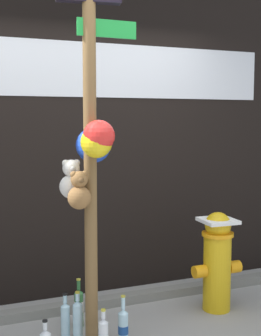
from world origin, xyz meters
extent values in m
cube|color=black|center=(0.00, 1.52, 1.89)|extent=(10.00, 0.20, 3.78)
cube|color=silver|center=(-0.08, 1.41, 2.07)|extent=(3.85, 0.01, 0.49)
cube|color=slate|center=(0.00, 1.05, 0.04)|extent=(8.00, 0.12, 0.08)
cylinder|color=brown|center=(-0.23, 0.44, 1.35)|extent=(0.09, 0.09, 2.69)
cube|color=#198C33|center=(-0.10, 0.44, 2.25)|extent=(0.43, 0.02, 0.12)
sphere|color=blue|center=(-0.17, 0.54, 1.44)|extent=(0.25, 0.25, 0.25)
sphere|color=red|center=(-0.21, 0.30, 1.52)|extent=(0.22, 0.22, 0.22)
sphere|color=yellow|center=(-0.22, 0.32, 1.48)|extent=(0.22, 0.22, 0.22)
sphere|color=brown|center=(-0.33, 0.36, 1.10)|extent=(0.16, 0.16, 0.16)
sphere|color=brown|center=(-0.33, 0.36, 1.22)|extent=(0.12, 0.12, 0.12)
sphere|color=brown|center=(-0.37, 0.36, 1.26)|extent=(0.05, 0.05, 0.05)
sphere|color=brown|center=(-0.29, 0.36, 1.26)|extent=(0.05, 0.05, 0.05)
sphere|color=brown|center=(-0.33, 0.31, 1.22)|extent=(0.04, 0.04, 0.04)
sphere|color=silver|center=(-0.35, 0.50, 1.16)|extent=(0.17, 0.17, 0.17)
sphere|color=silver|center=(-0.35, 0.50, 1.29)|extent=(0.12, 0.12, 0.12)
sphere|color=silver|center=(-0.39, 0.50, 1.32)|extent=(0.05, 0.05, 0.05)
sphere|color=silver|center=(-0.31, 0.50, 1.32)|extent=(0.05, 0.05, 0.05)
sphere|color=#9D9992|center=(-0.35, 0.45, 1.29)|extent=(0.04, 0.04, 0.04)
cylinder|color=gold|center=(0.95, 0.64, 0.32)|extent=(0.23, 0.23, 0.65)
cylinder|color=orange|center=(0.95, 0.64, 0.66)|extent=(0.27, 0.27, 0.03)
sphere|color=gold|center=(0.95, 0.64, 0.74)|extent=(0.22, 0.22, 0.22)
cylinder|color=orange|center=(0.78, 0.64, 0.36)|extent=(0.11, 0.11, 0.11)
cylinder|color=orange|center=(1.12, 0.64, 0.36)|extent=(0.11, 0.11, 0.11)
cube|color=white|center=(0.95, 0.64, 0.78)|extent=(0.29, 0.29, 0.03)
cylinder|color=#B2DBEA|center=(-0.39, 0.58, 0.13)|extent=(0.07, 0.07, 0.26)
cone|color=#B2DBEA|center=(-0.39, 0.58, 0.27)|extent=(0.07, 0.07, 0.03)
cylinder|color=#B2DBEA|center=(-0.39, 0.58, 0.31)|extent=(0.03, 0.03, 0.06)
cylinder|color=black|center=(-0.39, 0.58, 0.35)|extent=(0.03, 0.03, 0.01)
cone|color=silver|center=(-0.59, 0.31, 0.21)|extent=(0.08, 0.08, 0.03)
cylinder|color=silver|center=(-0.59, 0.31, 0.25)|extent=(0.03, 0.03, 0.06)
cylinder|color=black|center=(-0.59, 0.31, 0.29)|extent=(0.04, 0.04, 0.01)
cylinder|color=#337038|center=(-0.24, 0.76, 0.14)|extent=(0.07, 0.07, 0.27)
cone|color=#337038|center=(-0.24, 0.76, 0.29)|extent=(0.07, 0.07, 0.03)
cylinder|color=#337038|center=(-0.24, 0.76, 0.34)|extent=(0.03, 0.03, 0.08)
cylinder|color=silver|center=(-0.24, 0.76, 0.16)|extent=(0.07, 0.07, 0.09)
cylinder|color=gold|center=(-0.24, 0.76, 0.38)|extent=(0.03, 0.03, 0.01)
cylinder|color=#B2DBEA|center=(0.00, 0.40, 0.11)|extent=(0.07, 0.07, 0.21)
cone|color=#B2DBEA|center=(0.00, 0.40, 0.23)|extent=(0.07, 0.07, 0.03)
cylinder|color=#B2DBEA|center=(0.00, 0.40, 0.29)|extent=(0.03, 0.03, 0.09)
cylinder|color=#1E478C|center=(0.00, 0.40, 0.09)|extent=(0.08, 0.08, 0.06)
cylinder|color=gold|center=(0.00, 0.40, 0.34)|extent=(0.03, 0.03, 0.01)
cone|color=silver|center=(-0.22, 0.21, 0.27)|extent=(0.07, 0.07, 0.03)
cylinder|color=silver|center=(-0.22, 0.21, 0.31)|extent=(0.03, 0.03, 0.06)
cylinder|color=gold|center=(-0.22, 0.21, 0.35)|extent=(0.03, 0.03, 0.01)
cylinder|color=#B2DBEA|center=(-0.31, 0.51, 0.14)|extent=(0.07, 0.07, 0.28)
cone|color=#B2DBEA|center=(-0.31, 0.51, 0.30)|extent=(0.07, 0.07, 0.03)
cylinder|color=#B2DBEA|center=(-0.31, 0.51, 0.34)|extent=(0.03, 0.03, 0.06)
cylinder|color=gold|center=(-0.31, 0.51, 0.38)|extent=(0.03, 0.03, 0.01)
camera|label=1|loc=(-1.18, -2.68, 1.63)|focal=49.95mm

